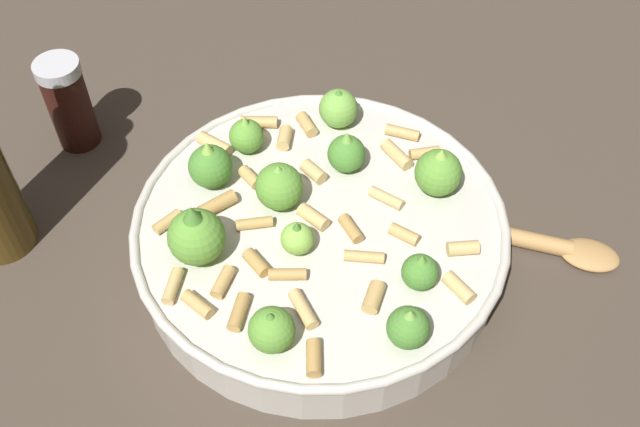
# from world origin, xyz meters

# --- Properties ---
(ground_plane) EXTENTS (2.40, 2.40, 0.00)m
(ground_plane) POSITION_xyz_m (0.00, 0.00, 0.00)
(ground_plane) COLOR #42382D
(cooking_pan) EXTENTS (0.32, 0.32, 0.11)m
(cooking_pan) POSITION_xyz_m (0.00, -0.00, 0.03)
(cooking_pan) COLOR beige
(cooking_pan) RESTS_ON ground
(pepper_shaker) EXTENTS (0.04, 0.04, 0.10)m
(pepper_shaker) POSITION_xyz_m (0.23, -0.17, 0.05)
(pepper_shaker) COLOR #33140F
(pepper_shaker) RESTS_ON ground
(wooden_spoon) EXTENTS (0.21, 0.11, 0.02)m
(wooden_spoon) POSITION_xyz_m (-0.18, 0.00, 0.01)
(wooden_spoon) COLOR #B2844C
(wooden_spoon) RESTS_ON ground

